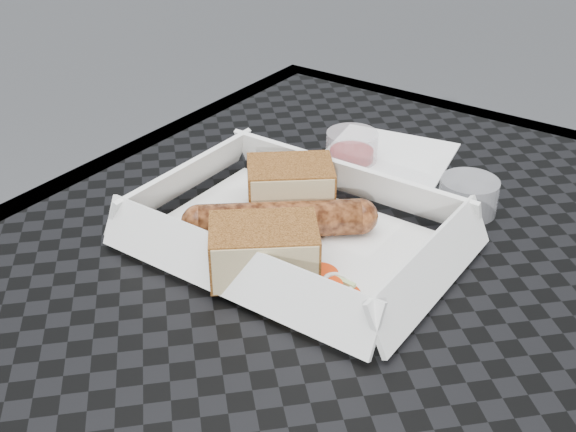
{
  "coord_description": "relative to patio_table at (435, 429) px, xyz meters",
  "views": [
    {
      "loc": [
        0.12,
        -0.35,
        1.06
      ],
      "look_at": [
        -0.15,
        0.04,
        0.78
      ],
      "focal_mm": 45.0,
      "sensor_mm": 36.0,
      "label": 1
    }
  ],
  "objects": [
    {
      "name": "bread_far",
      "position": [
        -0.14,
        -0.01,
        0.1
      ],
      "size": [
        0.09,
        0.09,
        0.04
      ],
      "primitive_type": "cube",
      "rotation": [
        0.0,
        0.0,
        0.68
      ],
      "color": "brown",
      "rests_on": "food_tray"
    },
    {
      "name": "veg_garnish",
      "position": [
        -0.09,
        0.01,
        0.08
      ],
      "size": [
        0.03,
        0.03,
        0.0
      ],
      "color": "red",
      "rests_on": "food_tray"
    },
    {
      "name": "patio_table",
      "position": [
        0.0,
        0.0,
        0.0
      ],
      "size": [
        0.8,
        0.8,
        0.74
      ],
      "color": "black",
      "rests_on": "ground"
    },
    {
      "name": "bread_near",
      "position": [
        -0.18,
        0.08,
        0.1
      ],
      "size": [
        0.09,
        0.08,
        0.04
      ],
      "primitive_type": "cube",
      "rotation": [
        0.0,
        0.0,
        0.68
      ],
      "color": "brown",
      "rests_on": "food_tray"
    },
    {
      "name": "food_tray",
      "position": [
        -0.15,
        0.05,
        0.08
      ],
      "size": [
        0.22,
        0.15,
        0.0
      ],
      "primitive_type": "cube",
      "color": "white",
      "rests_on": "patio_table"
    },
    {
      "name": "bratwurst",
      "position": [
        -0.17,
        0.04,
        0.09
      ],
      "size": [
        0.13,
        0.11,
        0.03
      ],
      "rotation": [
        0.0,
        0.0,
        0.68
      ],
      "color": "brown",
      "rests_on": "food_tray"
    },
    {
      "name": "napkin",
      "position": [
        -0.17,
        0.22,
        0.08
      ],
      "size": [
        0.14,
        0.14,
        0.0
      ],
      "primitive_type": "cube",
      "rotation": [
        0.0,
        0.0,
        0.18
      ],
      "color": "white",
      "rests_on": "patio_table"
    },
    {
      "name": "condiment_cup_empty",
      "position": [
        -0.06,
        0.17,
        0.09
      ],
      "size": [
        0.05,
        0.05,
        0.03
      ],
      "primitive_type": "cylinder",
      "color": "silver",
      "rests_on": "patio_table"
    },
    {
      "name": "condiment_cup_sauce",
      "position": [
        -0.19,
        0.2,
        0.09
      ],
      "size": [
        0.05,
        0.05,
        0.03
      ],
      "primitive_type": "cylinder",
      "color": "#960C0A",
      "rests_on": "patio_table"
    }
  ]
}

